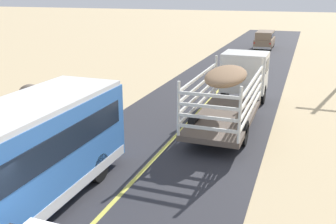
{
  "coord_description": "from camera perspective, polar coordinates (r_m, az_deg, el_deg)",
  "views": [
    {
      "loc": [
        5.17,
        -5.16,
        6.34
      ],
      "look_at": [
        0.0,
        9.04,
        1.47
      ],
      "focal_mm": 40.63,
      "sensor_mm": 36.0,
      "label": 1
    }
  ],
  "objects": [
    {
      "name": "car_far",
      "position": [
        44.75,
        14.3,
        10.57
      ],
      "size": [
        1.9,
        4.62,
        1.93
      ],
      "color": "#8C7259",
      "rests_on": "road_surface"
    },
    {
      "name": "boulder_near_shoulder",
      "position": [
        23.32,
        -19.96,
        2.51
      ],
      "size": [
        1.36,
        1.28,
        1.19
      ],
      "primitive_type": "ellipsoid",
      "color": "#756656",
      "rests_on": "ground"
    },
    {
      "name": "livestock_truck",
      "position": [
        20.51,
        10.46,
        4.74
      ],
      "size": [
        2.53,
        9.7,
        3.02
      ],
      "color": "silver",
      "rests_on": "road_surface"
    }
  ]
}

